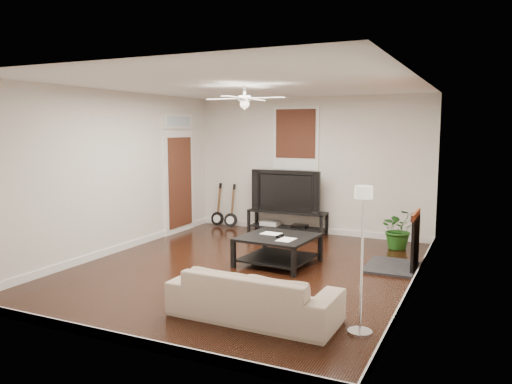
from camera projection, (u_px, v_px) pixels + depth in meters
room at (245, 179)px, 7.56m from camera, size 5.01×6.01×2.81m
brick_accent at (424, 180)px, 7.41m from camera, size 0.02×2.20×2.80m
fireplace at (402, 240)px, 7.65m from camera, size 0.80×1.10×0.92m
window_back at (296, 139)px, 10.28m from camera, size 1.00×0.06×1.30m
door_left at (179, 173)px, 10.32m from camera, size 0.08×1.00×2.50m
tv_stand at (287, 222)px, 10.37m from camera, size 1.65×0.44×0.46m
tv at (288, 190)px, 10.31m from camera, size 1.48×0.19×0.85m
coffee_table at (278, 250)px, 7.95m from camera, size 1.18×1.18×0.46m
sofa at (254, 294)px, 5.67m from camera, size 1.95×0.79×0.57m
floor_lamp at (362, 260)px, 5.19m from camera, size 0.27×0.27×1.58m
potted_plant at (399, 229)px, 8.93m from camera, size 0.86×0.83×0.74m
guitar_left at (217, 205)px, 11.01m from camera, size 0.30×0.21×0.96m
guitar_right at (231, 206)px, 10.83m from camera, size 0.32×0.24×0.96m
ceiling_fan at (245, 98)px, 7.41m from camera, size 1.24×1.24×0.32m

